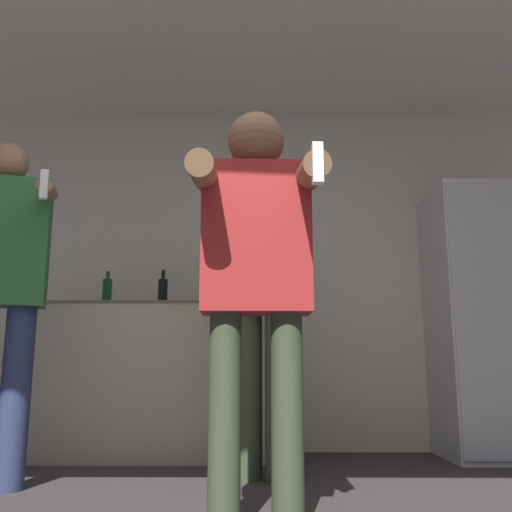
{
  "coord_description": "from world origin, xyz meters",
  "views": [
    {
      "loc": [
        0.06,
        -1.15,
        0.56
      ],
      "look_at": [
        0.04,
        0.99,
        0.99
      ],
      "focal_mm": 40.0,
      "sensor_mm": 36.0,
      "label": 1
    }
  ],
  "objects": [
    {
      "name": "refrigerator",
      "position": [
        1.59,
        2.71,
        0.89
      ],
      "size": [
        0.69,
        0.67,
        1.79
      ],
      "color": "silver",
      "rests_on": "ground_plane"
    },
    {
      "name": "bottle_dark_rum",
      "position": [
        -0.98,
        2.67,
        1.09
      ],
      "size": [
        0.06,
        0.06,
        0.25
      ],
      "color": "#194723",
      "rests_on": "counter"
    },
    {
      "name": "counter",
      "position": [
        -0.59,
        2.73,
        0.5
      ],
      "size": [
        1.71,
        0.63,
        1.0
      ],
      "color": "#BCB29E",
      "rests_on": "ground_plane"
    },
    {
      "name": "bottle_clear_vodka",
      "position": [
        -0.04,
        2.67,
        1.1
      ],
      "size": [
        0.07,
        0.07,
        0.28
      ],
      "color": "#194723",
      "rests_on": "counter"
    },
    {
      "name": "bottle_green_wine",
      "position": [
        -0.61,
        2.67,
        1.09
      ],
      "size": [
        0.07,
        0.07,
        0.25
      ],
      "color": "black",
      "rests_on": "counter"
    },
    {
      "name": "person_spectator_back",
      "position": [
        0.07,
        1.95,
        0.96
      ],
      "size": [
        0.5,
        0.55,
        1.76
      ],
      "color": "#38422D",
      "rests_on": "ground_plane"
    },
    {
      "name": "bottle_tall_gin",
      "position": [
        -0.24,
        2.67,
        1.11
      ],
      "size": [
        0.1,
        0.1,
        0.31
      ],
      "color": "black",
      "rests_on": "counter"
    },
    {
      "name": "bottle_red_label",
      "position": [
        0.15,
        2.67,
        1.1
      ],
      "size": [
        0.09,
        0.09,
        0.26
      ],
      "color": "maroon",
      "rests_on": "counter"
    },
    {
      "name": "wall_back",
      "position": [
        0.0,
        3.06,
        1.27
      ],
      "size": [
        7.0,
        0.06,
        2.55
      ],
      "color": "beige",
      "rests_on": "ground_plane"
    },
    {
      "name": "person_woman_foreground",
      "position": [
        0.04,
        0.98,
        0.96
      ],
      "size": [
        0.5,
        0.48,
        1.57
      ],
      "color": "#38422D",
      "rests_on": "ground_plane"
    }
  ]
}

